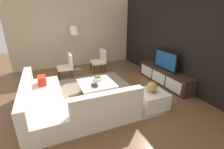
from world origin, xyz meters
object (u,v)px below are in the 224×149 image
at_px(accent_chair_far, 100,59).
at_px(book_stack, 95,85).
at_px(television, 166,60).
at_px(media_console, 164,76).
at_px(sectional_couch, 65,104).
at_px(accent_chair_near, 67,65).
at_px(coffee_table, 97,88).
at_px(decorative_ball, 152,87).
at_px(floor_lamp, 74,33).
at_px(fruit_bowl, 98,78).
at_px(ottoman, 151,99).

bearing_deg(accent_chair_far, book_stack, -19.72).
bearing_deg(television, media_console, -90.00).
xyz_separation_m(sectional_couch, accent_chair_near, (-2.32, 0.42, 0.22)).
bearing_deg(coffee_table, television, 87.51).
bearing_deg(coffee_table, sectional_couch, -57.37).
relative_size(television, accent_chair_near, 1.16).
bearing_deg(coffee_table, decorative_ball, 44.02).
bearing_deg(coffee_table, accent_chair_far, 158.15).
distance_m(media_console, coffee_table, 2.30).
distance_m(sectional_couch, decorative_ball, 2.11).
bearing_deg(floor_lamp, television, 43.11).
xyz_separation_m(accent_chair_near, accent_chair_far, (-0.22, 1.32, -0.00)).
bearing_deg(accent_chair_near, television, 66.68).
relative_size(television, coffee_table, 1.05).
distance_m(coffee_table, fruit_bowl, 0.31).
distance_m(sectional_couch, ottoman, 2.10).
xyz_separation_m(floor_lamp, ottoman, (3.53, 1.14, -1.28)).
height_order(fruit_bowl, accent_chair_far, accent_chair_far).
bearing_deg(book_stack, sectional_couch, -64.46).
bearing_deg(television, coffee_table, -92.49).
relative_size(sectional_couch, decorative_ball, 9.29).
xyz_separation_m(ottoman, fruit_bowl, (-1.29, -0.97, 0.23)).
bearing_deg(fruit_bowl, ottoman, 37.01).
relative_size(fruit_bowl, decorative_ball, 1.06).
xyz_separation_m(floor_lamp, accent_chair_far, (0.51, 0.84, -0.99)).
distance_m(television, accent_chair_near, 3.38).
distance_m(sectional_couch, accent_chair_far, 3.09).
bearing_deg(fruit_bowl, sectional_couch, -53.21).
height_order(accent_chair_far, decorative_ball, accent_chair_far).
bearing_deg(accent_chair_near, ottoman, 38.96).
height_order(media_console, floor_lamp, floor_lamp).
distance_m(coffee_table, ottoman, 1.54).
distance_m(floor_lamp, book_stack, 2.85).
bearing_deg(decorative_ball, sectional_couch, -103.35).
height_order(sectional_couch, floor_lamp, floor_lamp).
bearing_deg(floor_lamp, decorative_ball, 17.85).
relative_size(ottoman, book_stack, 3.85).
bearing_deg(accent_chair_near, fruit_bowl, 32.10).
bearing_deg(ottoman, fruit_bowl, -142.99).
height_order(sectional_couch, ottoman, sectional_couch).
relative_size(ottoman, fruit_bowl, 2.50).
xyz_separation_m(television, coffee_table, (-0.10, -2.30, -0.61)).
bearing_deg(fruit_bowl, accent_chair_near, -156.90).
distance_m(ottoman, fruit_bowl, 1.63).
bearing_deg(ottoman, floor_lamp, -162.15).
height_order(television, book_stack, television).
relative_size(coffee_table, accent_chair_far, 1.11).
bearing_deg(media_console, coffee_table, -92.49).
height_order(accent_chair_near, book_stack, accent_chair_near).
bearing_deg(decorative_ball, fruit_bowl, -142.99).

